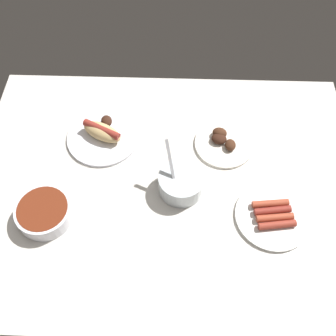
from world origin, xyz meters
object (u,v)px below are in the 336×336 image
object	(u,v)px
plate_hotdog_assembled	(103,134)
plate_grilled_meat	(224,142)
plate_sausages	(273,216)
bowl_coleslaw	(181,182)
bowl_chili	(44,212)

from	to	relation	value
plate_hotdog_assembled	plate_grilled_meat	bearing A→B (deg)	177.60
plate_sausages	plate_grilled_meat	bearing A→B (deg)	-63.40
plate_grilled_meat	bowl_coleslaw	world-z (taller)	bowl_coleslaw
plate_hotdog_assembled	bowl_chili	size ratio (longest dim) A/B	1.49
plate_hotdog_assembled	bowl_coleslaw	distance (cm)	32.04
bowl_chili	plate_sausages	xyz separation A→B (cm)	(-65.50, -1.87, -1.89)
plate_hotdog_assembled	plate_grilled_meat	world-z (taller)	plate_hotdog_assembled
bowl_coleslaw	plate_sausages	size ratio (longest dim) A/B	0.73
bowl_coleslaw	plate_sausages	world-z (taller)	bowl_coleslaw
bowl_chili	plate_sausages	world-z (taller)	bowl_chili
bowl_chili	bowl_coleslaw	bearing A→B (deg)	-164.61
plate_grilled_meat	plate_sausages	world-z (taller)	plate_grilled_meat
plate_hotdog_assembled	bowl_chili	world-z (taller)	plate_hotdog_assembled
bowl_coleslaw	plate_hotdog_assembled	bearing A→B (deg)	-35.98
plate_grilled_meat	plate_sausages	size ratio (longest dim) A/B	0.88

